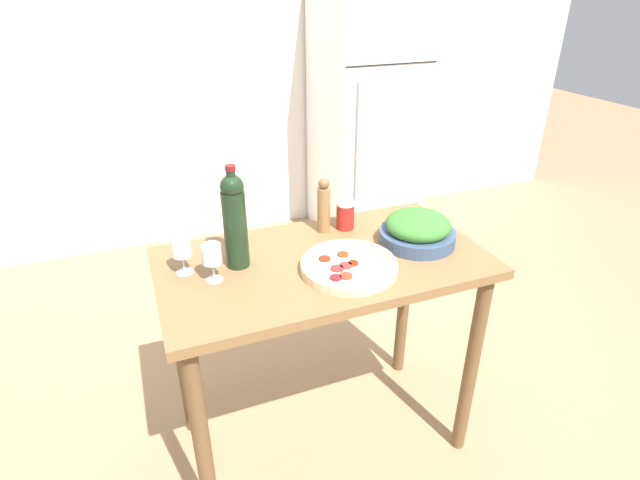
% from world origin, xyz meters
% --- Properties ---
extents(ground_plane, '(14.00, 14.00, 0.00)m').
position_xyz_m(ground_plane, '(0.00, 0.00, 0.00)').
color(ground_plane, '#9E7A56').
extents(wall_back, '(6.40, 0.06, 2.60)m').
position_xyz_m(wall_back, '(0.00, 2.22, 1.30)').
color(wall_back, silver).
rests_on(wall_back, ground_plane).
extents(refrigerator, '(0.67, 0.73, 1.84)m').
position_xyz_m(refrigerator, '(1.07, 1.82, 0.92)').
color(refrigerator, white).
rests_on(refrigerator, ground_plane).
extents(prep_counter, '(1.18, 0.65, 0.91)m').
position_xyz_m(prep_counter, '(0.00, 0.00, 0.76)').
color(prep_counter, brown).
rests_on(prep_counter, ground_plane).
extents(wine_bottle, '(0.08, 0.08, 0.37)m').
position_xyz_m(wine_bottle, '(-0.30, 0.07, 1.09)').
color(wine_bottle, black).
rests_on(wine_bottle, prep_counter).
extents(wine_glass_near, '(0.07, 0.07, 0.13)m').
position_xyz_m(wine_glass_near, '(-0.40, -0.00, 1.00)').
color(wine_glass_near, silver).
rests_on(wine_glass_near, prep_counter).
extents(wine_glass_far, '(0.07, 0.07, 0.13)m').
position_xyz_m(wine_glass_far, '(-0.48, 0.08, 1.00)').
color(wine_glass_far, silver).
rests_on(wine_glass_far, prep_counter).
extents(pepper_mill, '(0.05, 0.05, 0.23)m').
position_xyz_m(pepper_mill, '(0.09, 0.21, 1.02)').
color(pepper_mill, olive).
rests_on(pepper_mill, prep_counter).
extents(salad_bowl, '(0.29, 0.29, 0.13)m').
position_xyz_m(salad_bowl, '(0.38, -0.02, 0.97)').
color(salad_bowl, '#384C6B').
rests_on(salad_bowl, prep_counter).
extents(homemade_pizza, '(0.34, 0.34, 0.04)m').
position_xyz_m(homemade_pizza, '(0.05, -0.11, 0.93)').
color(homemade_pizza, beige).
rests_on(homemade_pizza, prep_counter).
extents(salt_canister, '(0.07, 0.07, 0.12)m').
position_xyz_m(salt_canister, '(0.18, 0.20, 0.97)').
color(salt_canister, '#B2231E').
rests_on(salt_canister, prep_counter).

